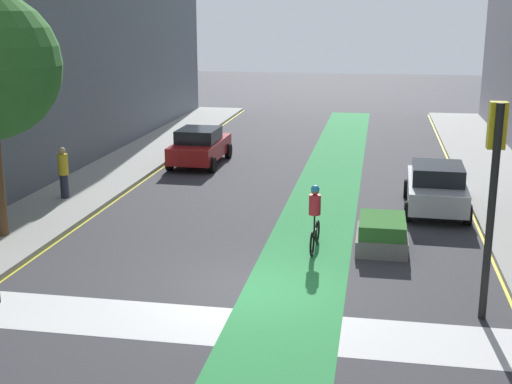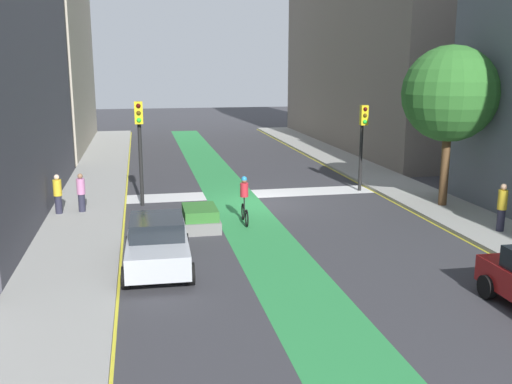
{
  "view_description": "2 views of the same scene",
  "coord_description": "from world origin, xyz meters",
  "px_view_note": "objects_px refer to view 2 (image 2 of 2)",
  "views": [
    {
      "loc": [
        2.85,
        -14.79,
        6.31
      ],
      "look_at": [
        -0.44,
        3.62,
        1.42
      ],
      "focal_mm": 48.36,
      "sensor_mm": 36.0,
      "label": 1
    },
    {
      "loc": [
        5.2,
        24.7,
        6.09
      ],
      "look_at": [
        0.98,
        3.84,
        1.4
      ],
      "focal_mm": 40.5,
      "sensor_mm": 36.0,
      "label": 2
    }
  ],
  "objects_px": {
    "traffic_signal_near_left": "(363,131)",
    "median_planter": "(200,219)",
    "cyclist_in_lane": "(244,199)",
    "street_tree_near": "(450,94)",
    "car_silver_right_far": "(157,243)",
    "pedestrian_sidewalk_right_b": "(58,194)",
    "traffic_signal_near_right": "(140,134)",
    "pedestrian_sidewalk_right_a": "(81,192)",
    "pedestrian_sidewalk_left_a": "(502,207)"
  },
  "relations": [
    {
      "from": "street_tree_near",
      "to": "median_planter",
      "type": "relative_size",
      "value": 3.31
    },
    {
      "from": "median_planter",
      "to": "pedestrian_sidewalk_right_b",
      "type": "bearing_deg",
      "value": -27.89
    },
    {
      "from": "car_silver_right_far",
      "to": "pedestrian_sidewalk_left_a",
      "type": "distance_m",
      "value": 12.48
    },
    {
      "from": "pedestrian_sidewalk_right_a",
      "to": "cyclist_in_lane",
      "type": "bearing_deg",
      "value": 158.43
    },
    {
      "from": "traffic_signal_near_left",
      "to": "median_planter",
      "type": "bearing_deg",
      "value": 31.31
    },
    {
      "from": "traffic_signal_near_left",
      "to": "pedestrian_sidewalk_left_a",
      "type": "bearing_deg",
      "value": 105.33
    },
    {
      "from": "cyclist_in_lane",
      "to": "median_planter",
      "type": "relative_size",
      "value": 0.91
    },
    {
      "from": "traffic_signal_near_left",
      "to": "cyclist_in_lane",
      "type": "distance_m",
      "value": 8.36
    },
    {
      "from": "traffic_signal_near_right",
      "to": "street_tree_near",
      "type": "relative_size",
      "value": 0.68
    },
    {
      "from": "pedestrian_sidewalk_right_b",
      "to": "car_silver_right_far",
      "type": "bearing_deg",
      "value": 118.23
    },
    {
      "from": "traffic_signal_near_left",
      "to": "street_tree_near",
      "type": "bearing_deg",
      "value": 118.86
    },
    {
      "from": "traffic_signal_near_left",
      "to": "median_planter",
      "type": "distance_m",
      "value": 10.25
    },
    {
      "from": "car_silver_right_far",
      "to": "street_tree_near",
      "type": "distance_m",
      "value": 14.09
    },
    {
      "from": "pedestrian_sidewalk_right_b",
      "to": "street_tree_near",
      "type": "distance_m",
      "value": 16.72
    },
    {
      "from": "street_tree_near",
      "to": "pedestrian_sidewalk_left_a",
      "type": "bearing_deg",
      "value": 90.35
    },
    {
      "from": "pedestrian_sidewalk_right_b",
      "to": "traffic_signal_near_left",
      "type": "bearing_deg",
      "value": -170.83
    },
    {
      "from": "traffic_signal_near_left",
      "to": "pedestrian_sidewalk_right_a",
      "type": "distance_m",
      "value": 13.38
    },
    {
      "from": "traffic_signal_near_left",
      "to": "pedestrian_sidewalk_right_b",
      "type": "distance_m",
      "value": 14.28
    },
    {
      "from": "street_tree_near",
      "to": "traffic_signal_near_left",
      "type": "bearing_deg",
      "value": -61.14
    },
    {
      "from": "traffic_signal_near_left",
      "to": "pedestrian_sidewalk_right_a",
      "type": "height_order",
      "value": "traffic_signal_near_left"
    },
    {
      "from": "cyclist_in_lane",
      "to": "car_silver_right_far",
      "type": "bearing_deg",
      "value": 52.62
    },
    {
      "from": "traffic_signal_near_right",
      "to": "traffic_signal_near_left",
      "type": "bearing_deg",
      "value": -174.3
    },
    {
      "from": "traffic_signal_near_left",
      "to": "pedestrian_sidewalk_left_a",
      "type": "xyz_separation_m",
      "value": [
        -2.22,
        8.11,
        -1.91
      ]
    },
    {
      "from": "car_silver_right_far",
      "to": "cyclist_in_lane",
      "type": "bearing_deg",
      "value": -127.38
    },
    {
      "from": "traffic_signal_near_right",
      "to": "pedestrian_sidewalk_right_b",
      "type": "height_order",
      "value": "traffic_signal_near_right"
    },
    {
      "from": "car_silver_right_far",
      "to": "cyclist_in_lane",
      "type": "distance_m",
      "value": 5.82
    },
    {
      "from": "traffic_signal_near_left",
      "to": "street_tree_near",
      "type": "distance_m",
      "value": 4.95
    },
    {
      "from": "pedestrian_sidewalk_right_a",
      "to": "street_tree_near",
      "type": "distance_m",
      "value": 15.87
    },
    {
      "from": "traffic_signal_near_left",
      "to": "pedestrian_sidewalk_right_a",
      "type": "bearing_deg",
      "value": 9.17
    },
    {
      "from": "traffic_signal_near_left",
      "to": "street_tree_near",
      "type": "xyz_separation_m",
      "value": [
        -2.2,
        3.99,
        1.94
      ]
    },
    {
      "from": "cyclist_in_lane",
      "to": "pedestrian_sidewalk_right_b",
      "type": "distance_m",
      "value": 7.67
    },
    {
      "from": "pedestrian_sidewalk_left_a",
      "to": "street_tree_near",
      "type": "relative_size",
      "value": 0.26
    },
    {
      "from": "pedestrian_sidewalk_right_a",
      "to": "pedestrian_sidewalk_right_b",
      "type": "height_order",
      "value": "pedestrian_sidewalk_right_b"
    },
    {
      "from": "median_planter",
      "to": "cyclist_in_lane",
      "type": "bearing_deg",
      "value": -163.9
    },
    {
      "from": "cyclist_in_lane",
      "to": "pedestrian_sidewalk_right_b",
      "type": "relative_size",
      "value": 1.14
    },
    {
      "from": "traffic_signal_near_left",
      "to": "street_tree_near",
      "type": "height_order",
      "value": "street_tree_near"
    },
    {
      "from": "pedestrian_sidewalk_left_a",
      "to": "median_planter",
      "type": "height_order",
      "value": "pedestrian_sidewalk_left_a"
    },
    {
      "from": "pedestrian_sidewalk_right_b",
      "to": "cyclist_in_lane",
      "type": "bearing_deg",
      "value": 161.92
    },
    {
      "from": "pedestrian_sidewalk_right_a",
      "to": "median_planter",
      "type": "relative_size",
      "value": 0.78
    },
    {
      "from": "traffic_signal_near_left",
      "to": "pedestrian_sidewalk_right_a",
      "type": "xyz_separation_m",
      "value": [
        13.06,
        2.11,
        -2.0
      ]
    },
    {
      "from": "median_planter",
      "to": "street_tree_near",
      "type": "bearing_deg",
      "value": -173.76
    },
    {
      "from": "pedestrian_sidewalk_left_a",
      "to": "pedestrian_sidewalk_right_a",
      "type": "bearing_deg",
      "value": -21.45
    },
    {
      "from": "traffic_signal_near_right",
      "to": "car_silver_right_far",
      "type": "bearing_deg",
      "value": 92.74
    },
    {
      "from": "pedestrian_sidewalk_right_b",
      "to": "median_planter",
      "type": "height_order",
      "value": "pedestrian_sidewalk_right_b"
    },
    {
      "from": "pedestrian_sidewalk_left_a",
      "to": "median_planter",
      "type": "distance_m",
      "value": 11.12
    },
    {
      "from": "median_planter",
      "to": "traffic_signal_near_left",
      "type": "bearing_deg",
      "value": -148.69
    },
    {
      "from": "traffic_signal_near_left",
      "to": "car_silver_right_far",
      "type": "distance_m",
      "value": 13.95
    },
    {
      "from": "traffic_signal_near_right",
      "to": "pedestrian_sidewalk_left_a",
      "type": "height_order",
      "value": "traffic_signal_near_right"
    },
    {
      "from": "cyclist_in_lane",
      "to": "pedestrian_sidewalk_right_b",
      "type": "xyz_separation_m",
      "value": [
        7.29,
        -2.38,
        0.0
      ]
    },
    {
      "from": "traffic_signal_near_right",
      "to": "traffic_signal_near_left",
      "type": "height_order",
      "value": "traffic_signal_near_right"
    }
  ]
}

